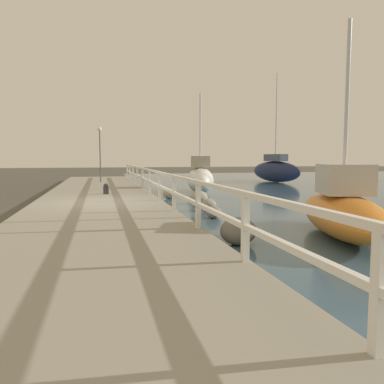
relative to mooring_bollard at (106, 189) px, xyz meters
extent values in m
plane|color=#4C473D|center=(-0.29, -2.91, -0.54)|extent=(120.00, 120.00, 0.00)
cube|color=gray|center=(-0.29, -2.91, -0.38)|extent=(4.42, 36.00, 0.31)
cube|color=white|center=(1.82, -13.71, 0.30)|extent=(0.10, 0.10, 1.04)
cube|color=white|center=(1.82, -11.01, 0.30)|extent=(0.10, 0.10, 1.04)
cube|color=white|center=(1.82, -8.31, 0.30)|extent=(0.10, 0.10, 1.04)
cube|color=white|center=(1.82, -5.61, 0.30)|extent=(0.10, 0.10, 1.04)
cube|color=white|center=(1.82, -2.91, 0.30)|extent=(0.10, 0.10, 1.04)
cube|color=white|center=(1.82, -0.21, 0.30)|extent=(0.10, 0.10, 1.04)
cube|color=white|center=(1.82, 2.49, 0.30)|extent=(0.10, 0.10, 1.04)
cube|color=white|center=(1.82, 5.19, 0.30)|extent=(0.10, 0.10, 1.04)
cube|color=white|center=(1.82, 7.89, 0.30)|extent=(0.10, 0.10, 1.04)
cube|color=white|center=(1.82, 10.59, 0.30)|extent=(0.10, 0.10, 1.04)
cube|color=white|center=(1.82, 13.29, 0.30)|extent=(0.10, 0.10, 1.04)
cube|color=white|center=(1.82, -2.91, 0.78)|extent=(0.09, 32.50, 0.08)
cube|color=white|center=(1.82, -2.91, 0.30)|extent=(0.09, 32.50, 0.08)
ellipsoid|color=gray|center=(3.59, -1.72, -0.27)|extent=(0.70, 0.63, 0.52)
ellipsoid|color=gray|center=(2.79, 0.37, -0.31)|extent=(0.61, 0.55, 0.46)
ellipsoid|color=gray|center=(3.38, -3.75, -0.33)|extent=(0.56, 0.50, 0.42)
ellipsoid|color=#666056|center=(2.58, -8.74, -0.24)|extent=(0.78, 0.70, 0.59)
ellipsoid|color=slate|center=(3.10, -5.30, -0.35)|extent=(0.49, 0.44, 0.37)
cylinder|color=#333338|center=(0.00, 0.00, -0.07)|extent=(0.22, 0.22, 0.31)
sphere|color=#333338|center=(0.00, 0.00, 0.13)|extent=(0.20, 0.20, 0.20)
cylinder|color=#514C47|center=(-0.19, 7.88, 1.35)|extent=(0.07, 0.07, 3.15)
sphere|color=beige|center=(-0.19, 7.88, 3.06)|extent=(0.26, 0.26, 0.26)
ellipsoid|color=white|center=(4.88, 2.88, 0.13)|extent=(2.35, 5.11, 1.32)
cube|color=#9E937F|center=(4.88, 2.88, 1.09)|extent=(1.19, 1.45, 0.59)
cylinder|color=silver|center=(4.88, 2.88, 2.70)|extent=(0.09, 0.09, 3.81)
ellipsoid|color=#192347|center=(12.70, 10.00, 0.26)|extent=(1.81, 5.99, 1.57)
cube|color=#4C566B|center=(12.70, 10.00, 1.30)|extent=(1.00, 2.28, 0.53)
cylinder|color=silver|center=(12.70, 10.00, 4.28)|extent=(0.09, 0.09, 6.49)
ellipsoid|color=orange|center=(5.26, -8.51, -0.03)|extent=(2.94, 4.92, 0.99)
cube|color=beige|center=(5.26, -8.51, 0.81)|extent=(1.38, 1.51, 0.69)
cylinder|color=silver|center=(5.26, -8.51, 2.42)|extent=(0.09, 0.09, 3.93)
camera|label=1|loc=(-0.23, -16.05, 1.30)|focal=35.00mm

